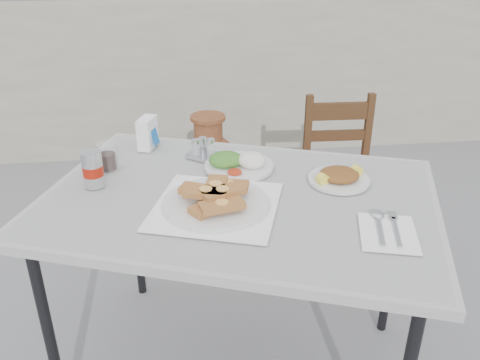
{
  "coord_description": "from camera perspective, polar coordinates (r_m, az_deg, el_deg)",
  "views": [
    {
      "loc": [
        -0.03,
        -1.5,
        1.7
      ],
      "look_at": [
        0.17,
        0.13,
        0.88
      ],
      "focal_mm": 38.0,
      "sensor_mm": 36.0,
      "label": 1
    }
  ],
  "objects": [
    {
      "name": "cafe_table",
      "position": [
        1.84,
        -0.14,
        -3.28
      ],
      "size": [
        1.62,
        1.36,
        0.84
      ],
      "rotation": [
        0.0,
        0.0,
        -0.35
      ],
      "color": "black",
      "rests_on": "ground"
    },
    {
      "name": "pide_plate",
      "position": [
        1.72,
        -2.74,
        -1.89
      ],
      "size": [
        0.52,
        0.52,
        0.08
      ],
      "rotation": [
        0.0,
        0.0,
        -0.31
      ],
      "color": "white",
      "rests_on": "cafe_table"
    },
    {
      "name": "salad_rice_plate",
      "position": [
        2.0,
        -0.22,
        1.98
      ],
      "size": [
        0.27,
        0.27,
        0.07
      ],
      "color": "silver",
      "rests_on": "cafe_table"
    },
    {
      "name": "salad_chopped_plate",
      "position": [
        1.93,
        11.07,
        0.38
      ],
      "size": [
        0.23,
        0.23,
        0.05
      ],
      "color": "silver",
      "rests_on": "cafe_table"
    },
    {
      "name": "soda_can",
      "position": [
        1.92,
        -16.21,
        1.19
      ],
      "size": [
        0.08,
        0.08,
        0.14
      ],
      "color": "silver",
      "rests_on": "cafe_table"
    },
    {
      "name": "cola_glass",
      "position": [
        2.05,
        -14.7,
        2.44
      ],
      "size": [
        0.07,
        0.07,
        0.1
      ],
      "color": "white",
      "rests_on": "cafe_table"
    },
    {
      "name": "napkin_holder",
      "position": [
        2.21,
        -10.35,
        5.22
      ],
      "size": [
        0.09,
        0.12,
        0.13
      ],
      "rotation": [
        0.0,
        0.0,
        -0.34
      ],
      "color": "white",
      "rests_on": "cafe_table"
    },
    {
      "name": "condiment_caddy",
      "position": [
        2.1,
        -4.15,
        3.31
      ],
      "size": [
        0.16,
        0.15,
        0.09
      ],
      "rotation": [
        0.0,
        0.0,
        -0.63
      ],
      "color": "silver",
      "rests_on": "cafe_table"
    },
    {
      "name": "cutlery_napkin",
      "position": [
        1.67,
        16.14,
        -5.33
      ],
      "size": [
        0.23,
        0.26,
        0.02
      ],
      "rotation": [
        0.0,
        0.0,
        -0.27
      ],
      "color": "white",
      "rests_on": "cafe_table"
    },
    {
      "name": "chair",
      "position": [
        2.84,
        11.21,
        0.29
      ],
      "size": [
        0.41,
        0.41,
        0.89
      ],
      "rotation": [
        0.0,
        0.0,
        -0.04
      ],
      "color": "#36210E",
      "rests_on": "ground"
    },
    {
      "name": "terracotta_urn",
      "position": [
        3.15,
        -3.44,
        0.77
      ],
      "size": [
        0.4,
        0.4,
        0.7
      ],
      "color": "brown",
      "rests_on": "ground"
    },
    {
      "name": "back_wall",
      "position": [
        4.15,
        -6.47,
        11.11
      ],
      "size": [
        6.0,
        0.25,
        1.2
      ],
      "primitive_type": "cube",
      "color": "#A99F8C",
      "rests_on": "ground"
    }
  ]
}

